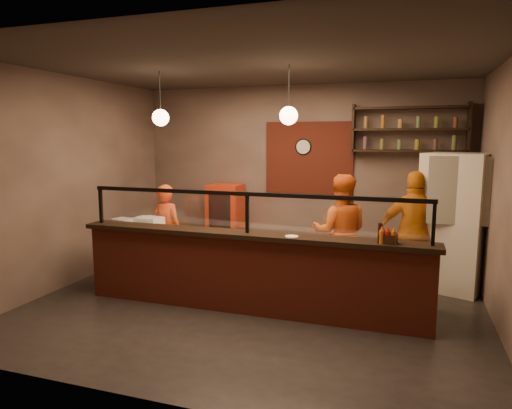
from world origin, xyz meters
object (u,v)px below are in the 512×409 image
(cook_mid, at_px, (340,232))
(fridge, at_px, (454,222))
(pepper_mill, at_px, (380,233))
(cook_left, at_px, (167,230))
(wall_clock, at_px, (303,147))
(condiment_caddy, at_px, (388,239))
(cook_right, at_px, (415,232))
(red_cooler, at_px, (226,221))
(pizza_dough, at_px, (233,236))

(cook_mid, distance_m, fridge, 1.70)
(pepper_mill, bearing_deg, fridge, 63.16)
(cook_left, xyz_separation_m, fridge, (4.38, 0.77, 0.26))
(wall_clock, bearing_deg, cook_mid, -58.19)
(fridge, bearing_deg, condiment_caddy, -94.90)
(pepper_mill, bearing_deg, cook_left, 161.83)
(cook_right, xyz_separation_m, red_cooler, (-3.36, 0.85, -0.20))
(wall_clock, xyz_separation_m, pepper_mill, (1.54, -2.79, -0.93))
(wall_clock, relative_size, pizza_dough, 0.57)
(cook_mid, bearing_deg, pizza_dough, 25.05)
(pizza_dough, bearing_deg, pepper_mill, -12.50)
(red_cooler, xyz_separation_m, pizza_dough, (0.95, -2.03, 0.21))
(cook_mid, distance_m, red_cooler, 2.58)
(wall_clock, xyz_separation_m, red_cooler, (-1.41, -0.31, -1.40))
(fridge, bearing_deg, pepper_mill, -97.24)
(cook_left, relative_size, pepper_mill, 6.62)
(cook_right, relative_size, pepper_mill, 7.80)
(cook_mid, distance_m, condiment_caddy, 1.55)
(red_cooler, height_order, pizza_dough, red_cooler)
(cook_mid, relative_size, pepper_mill, 7.57)
(cook_left, height_order, pizza_dough, cook_left)
(red_cooler, distance_m, pizza_dough, 2.26)
(cook_left, bearing_deg, fridge, -159.32)
(cook_mid, bearing_deg, red_cooler, -34.57)
(condiment_caddy, bearing_deg, cook_mid, 118.48)
(fridge, bearing_deg, cook_left, -150.46)
(wall_clock, relative_size, pepper_mill, 1.31)
(cook_left, bearing_deg, pepper_mill, 172.56)
(cook_right, distance_m, red_cooler, 3.47)
(pizza_dough, height_order, pepper_mill, pepper_mill)
(pizza_dough, bearing_deg, red_cooler, 115.09)
(cook_right, height_order, red_cooler, cook_right)
(wall_clock, height_order, condiment_caddy, wall_clock)
(red_cooler, bearing_deg, wall_clock, 11.14)
(cook_mid, bearing_deg, fridge, -169.15)
(pepper_mill, bearing_deg, red_cooler, 140.00)
(cook_mid, height_order, pizza_dough, cook_mid)
(cook_right, xyz_separation_m, fridge, (0.55, 0.27, 0.13))
(pizza_dough, xyz_separation_m, condiment_caddy, (2.09, -0.46, 0.21))
(red_cooler, bearing_deg, pepper_mill, -41.24)
(wall_clock, height_order, pepper_mill, wall_clock)
(fridge, bearing_deg, red_cooler, -168.92)
(cook_right, distance_m, pepper_mill, 1.70)
(fridge, xyz_separation_m, pizza_dough, (-2.96, -1.45, -0.12))
(fridge, distance_m, pepper_mill, 2.13)
(fridge, xyz_separation_m, red_cooler, (-3.91, 0.59, -0.32))
(pepper_mill, bearing_deg, cook_right, 75.93)
(cook_mid, xyz_separation_m, fridge, (1.60, 0.56, 0.15))
(cook_mid, distance_m, cook_right, 1.09)
(cook_mid, xyz_separation_m, pizza_dough, (-1.36, -0.89, 0.04))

